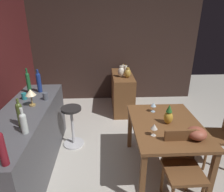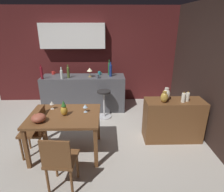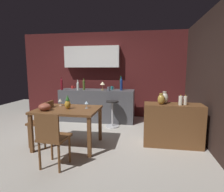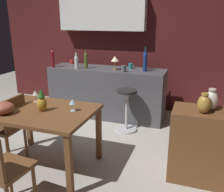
% 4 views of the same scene
% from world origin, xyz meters
% --- Properties ---
extents(ground_plane, '(9.00, 9.00, 0.00)m').
position_xyz_m(ground_plane, '(0.00, 0.00, 0.00)').
color(ground_plane, '#B7B2A8').
extents(wall_kitchen_back, '(5.20, 0.33, 2.60)m').
position_xyz_m(wall_kitchen_back, '(-0.06, 2.08, 1.41)').
color(wall_kitchen_back, '#4C1919').
rests_on(wall_kitchen_back, ground_plane).
extents(dining_table, '(1.17, 0.88, 0.74)m').
position_xyz_m(dining_table, '(-0.12, -0.44, 0.65)').
color(dining_table, brown).
rests_on(dining_table, ground_plane).
extents(kitchen_counter, '(2.10, 0.60, 0.90)m').
position_xyz_m(kitchen_counter, '(-0.02, 1.40, 0.45)').
color(kitchen_counter, '#4C4C51').
rests_on(kitchen_counter, ground_plane).
extents(sideboard_cabinet, '(1.10, 0.44, 0.82)m').
position_xyz_m(sideboard_cabinet, '(1.87, -0.06, 0.41)').
color(sideboard_cabinet, brown).
rests_on(sideboard_cabinet, ground_plane).
extents(chair_near_window, '(0.40, 0.40, 0.87)m').
position_xyz_m(chair_near_window, '(-0.60, -0.49, 0.49)').
color(chair_near_window, brown).
rests_on(chair_near_window, ground_plane).
extents(chair_by_doorway, '(0.43, 0.43, 0.87)m').
position_xyz_m(chair_by_doorway, '(-0.03, -1.26, 0.49)').
color(chair_by_doorway, brown).
rests_on(chair_by_doorway, ground_plane).
extents(bar_stool, '(0.34, 0.34, 0.69)m').
position_xyz_m(bar_stool, '(0.52, 0.88, 0.37)').
color(bar_stool, '#262323').
rests_on(bar_stool, ground_plane).
extents(wine_glass_left, '(0.08, 0.08, 0.14)m').
position_xyz_m(wine_glass_left, '(0.22, -0.34, 0.85)').
color(wine_glass_left, silver).
rests_on(wine_glass_left, dining_table).
extents(wine_glass_right, '(0.08, 0.08, 0.15)m').
position_xyz_m(wine_glass_right, '(-0.38, -0.20, 0.85)').
color(wine_glass_right, silver).
rests_on(wine_glass_right, dining_table).
extents(pineapple_centerpiece, '(0.11, 0.11, 0.26)m').
position_xyz_m(pineapple_centerpiece, '(-0.11, -0.45, 0.85)').
color(pineapple_centerpiece, gold).
rests_on(pineapple_centerpiece, dining_table).
extents(fruit_bowl, '(0.22, 0.22, 0.13)m').
position_xyz_m(fruit_bowl, '(-0.46, -0.67, 0.81)').
color(fruit_bowl, '#9E4C38').
rests_on(fruit_bowl, dining_table).
extents(wine_bottle_ruby, '(0.06, 0.06, 0.35)m').
position_xyz_m(wine_bottle_ruby, '(-0.97, 1.18, 1.07)').
color(wine_bottle_ruby, maroon).
rests_on(wine_bottle_ruby, kitchen_counter).
extents(wine_bottle_clear, '(0.07, 0.07, 0.29)m').
position_xyz_m(wine_bottle_clear, '(-0.50, 1.19, 1.03)').
color(wine_bottle_clear, silver).
rests_on(wine_bottle_clear, kitchen_counter).
extents(wine_bottle_green, '(0.06, 0.06, 0.39)m').
position_xyz_m(wine_bottle_green, '(0.65, 1.52, 1.08)').
color(wine_bottle_green, '#1E592D').
rests_on(wine_bottle_green, kitchen_counter).
extents(wine_bottle_olive, '(0.07, 0.07, 0.33)m').
position_xyz_m(wine_bottle_olive, '(-0.36, 1.28, 1.05)').
color(wine_bottle_olive, '#475623').
rests_on(wine_bottle_olive, kitchen_counter).
extents(wine_bottle_cobalt, '(0.07, 0.07, 0.37)m').
position_xyz_m(wine_bottle_cobalt, '(0.68, 1.37, 1.07)').
color(wine_bottle_cobalt, navy).
rests_on(wine_bottle_cobalt, kitchen_counter).
extents(cup_teal, '(0.11, 0.07, 0.10)m').
position_xyz_m(cup_teal, '(0.40, 1.51, 0.95)').
color(cup_teal, teal).
rests_on(cup_teal, kitchen_counter).
extents(cup_slate, '(0.11, 0.08, 0.11)m').
position_xyz_m(cup_slate, '(0.36, 1.20, 0.95)').
color(cup_slate, '#515660').
rests_on(cup_slate, kitchen_counter).
extents(cup_red, '(0.11, 0.08, 0.08)m').
position_xyz_m(cup_red, '(-0.82, 1.61, 0.94)').
color(cup_red, red).
rests_on(cup_red, kitchen_counter).
extents(counter_lamp, '(0.14, 0.14, 0.24)m').
position_xyz_m(counter_lamp, '(0.17, 1.33, 1.08)').
color(counter_lamp, '#A58447').
rests_on(counter_lamp, kitchen_counter).
extents(vase_brass, '(0.13, 0.13, 0.21)m').
position_xyz_m(vase_brass, '(1.63, -0.14, 0.92)').
color(vase_brass, '#B78C38').
rests_on(vase_brass, sideboard_cabinet).
extents(vase_ceramic_ivory, '(0.14, 0.14, 0.23)m').
position_xyz_m(vase_ceramic_ivory, '(1.70, -0.01, 0.93)').
color(vase_ceramic_ivory, beige).
rests_on(vase_ceramic_ivory, sideboard_cabinet).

